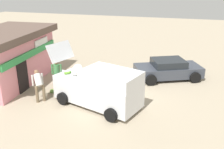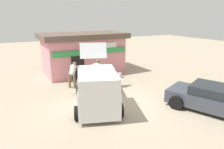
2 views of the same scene
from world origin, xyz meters
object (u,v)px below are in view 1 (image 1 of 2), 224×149
delivery_van (99,87)px  customer_bending (39,83)px  parked_sedan (168,69)px  vendor_standing (57,72)px  paint_bucket (63,73)px  storefront_bar (7,56)px  unloaded_banana_pile (59,89)px

delivery_van → customer_bending: 3.09m
parked_sedan → vendor_standing: 6.68m
delivery_van → parked_sedan: bearing=-31.7°
paint_bucket → customer_bending: bearing=-171.7°
storefront_bar → unloaded_banana_pile: storefront_bar is taller
vendor_standing → unloaded_banana_pile: 0.94m
vendor_standing → paint_bucket: vendor_standing is taller
parked_sedan → customer_bending: 7.73m
parked_sedan → paint_bucket: bearing=102.4°
customer_bending → unloaded_banana_pile: customer_bending is taller
paint_bucket → storefront_bar: bearing=125.7°
unloaded_banana_pile → paint_bucket: (2.37, 0.95, -0.01)m
storefront_bar → parked_sedan: (3.23, -8.96, -0.99)m
parked_sedan → storefront_bar: bearing=109.8°
storefront_bar → vendor_standing: 3.25m
parked_sedan → customer_bending: customer_bending is taller
delivery_van → vendor_standing: (1.28, 2.92, 0.00)m
delivery_van → unloaded_banana_pile: size_ratio=5.83×
vendor_standing → unloaded_banana_pile: bearing=-147.6°
parked_sedan → unloaded_banana_pile: bearing=124.6°
delivery_van → paint_bucket: 4.88m
parked_sedan → paint_bucket: parked_sedan is taller
parked_sedan → unloaded_banana_pile: 6.68m
delivery_van → customer_bending: size_ratio=3.17×
customer_bending → storefront_bar: bearing=60.5°
delivery_van → customer_bending: bearing=95.9°
vendor_standing → parked_sedan: bearing=-59.9°
customer_bending → paint_bucket: customer_bending is taller
unloaded_banana_pile → paint_bucket: size_ratio=2.50×
delivery_van → customer_bending: (-0.32, 3.07, -0.02)m
storefront_bar → unloaded_banana_pile: bearing=-99.1°
storefront_bar → unloaded_banana_pile: 3.78m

